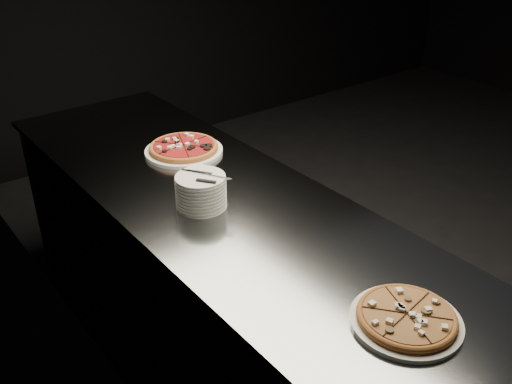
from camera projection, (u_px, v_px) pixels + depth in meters
floor at (492, 221)px, 3.70m from camera, size 5.00×5.00×0.00m
wall_left at (108, 91)px, 1.68m from camera, size 0.02×5.00×2.80m
counter at (221, 294)px, 2.33m from camera, size 0.74×2.44×0.92m
pizza_mushroom at (406, 318)px, 1.50m from camera, size 0.30×0.30×0.03m
pizza_tomato at (184, 148)px, 2.43m from camera, size 0.33×0.33×0.04m
plate_stack at (201, 191)px, 2.02m from camera, size 0.18×0.18×0.12m
cutlery at (204, 177)px, 1.98m from camera, size 0.09×0.18×0.01m
ramekin at (198, 175)px, 2.18m from camera, size 0.08×0.08×0.07m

